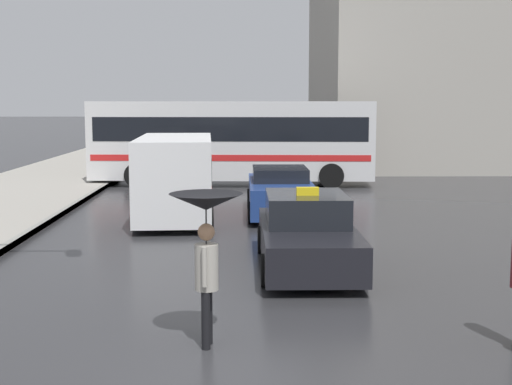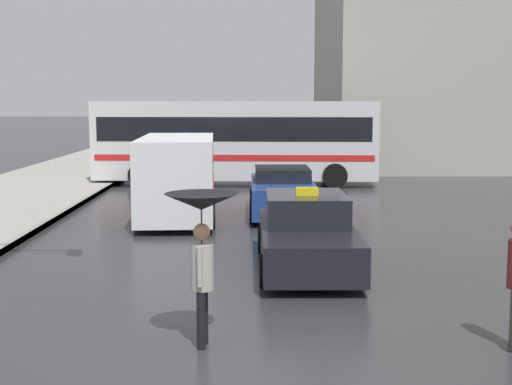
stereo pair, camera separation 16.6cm
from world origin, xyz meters
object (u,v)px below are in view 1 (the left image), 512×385
object	(u,v)px
taxi	(307,235)
sedan_red	(280,192)
pedestrian_with_umbrella	(206,227)
city_bus	(232,138)
ambulance_van	(175,174)

from	to	relation	value
taxi	sedan_red	world-z (taller)	taxi
taxi	pedestrian_with_umbrella	size ratio (longest dim) A/B	2.19
sedan_red	pedestrian_with_umbrella	world-z (taller)	pedestrian_with_umbrella
taxi	city_bus	bearing A→B (deg)	-83.26
city_bus	pedestrian_with_umbrella	bearing A→B (deg)	2.65
sedan_red	city_bus	distance (m)	8.01
ambulance_van	pedestrian_with_umbrella	size ratio (longest dim) A/B	2.59
sedan_red	city_bus	world-z (taller)	city_bus
taxi	city_bus	xyz separation A→B (m)	(-1.71, 14.49, 1.17)
taxi	ambulance_van	distance (m)	6.79
taxi	city_bus	world-z (taller)	city_bus
taxi	pedestrian_with_umbrella	distance (m)	5.04
pedestrian_with_umbrella	taxi	bearing A→B (deg)	-15.30
sedan_red	ambulance_van	xyz separation A→B (m)	(-2.99, -0.75, 0.63)
taxi	sedan_red	bearing A→B (deg)	-88.41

